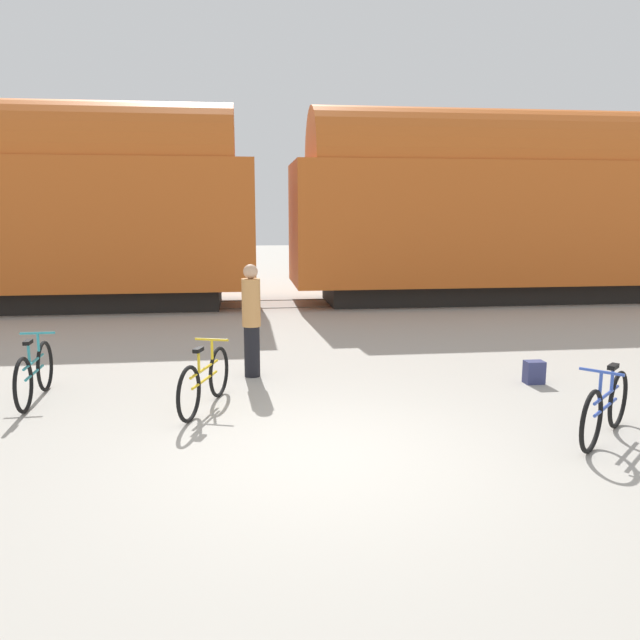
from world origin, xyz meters
TOP-DOWN VIEW (x-y plane):
  - ground_plane at (0.00, 0.00)m, footprint 80.00×80.00m
  - freight_train at (0.00, 10.86)m, footprint 50.88×3.06m
  - rail_near at (0.00, 10.15)m, footprint 62.88×0.07m
  - rail_far at (0.00, 11.58)m, footprint 62.88×0.07m
  - bicycle_yellow at (-1.38, 1.81)m, footprint 0.61×1.70m
  - bicycle_teal at (-3.67, 2.42)m, footprint 0.46×1.72m
  - bicycle_blue at (3.13, 0.12)m, footprint 1.28×1.19m
  - person_in_tan at (-0.75, 3.34)m, footprint 0.28×0.28m
  - backpack at (3.41, 2.41)m, footprint 0.28×0.20m

SIDE VIEW (x-z plane):
  - ground_plane at x=0.00m, z-range 0.00..0.00m
  - rail_near at x=0.00m, z-range 0.00..0.01m
  - rail_far at x=0.00m, z-range 0.00..0.01m
  - backpack at x=3.41m, z-range 0.00..0.34m
  - bicycle_blue at x=3.13m, z-range -0.06..0.79m
  - bicycle_yellow at x=-1.38m, z-range -0.06..0.81m
  - bicycle_teal at x=-3.67m, z-range -0.07..0.83m
  - person_in_tan at x=-0.75m, z-range 0.03..1.77m
  - freight_train at x=0.00m, z-range 0.11..5.38m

